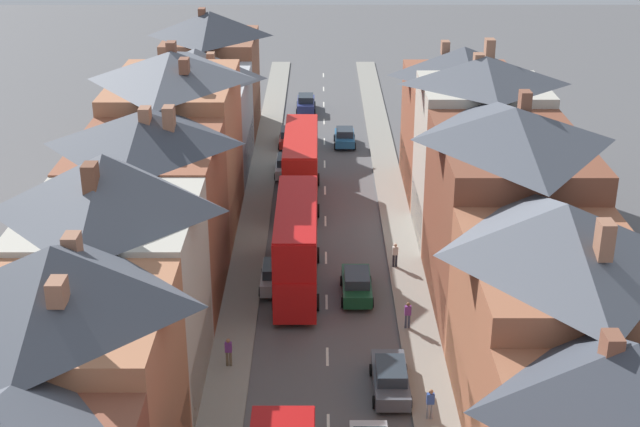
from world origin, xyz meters
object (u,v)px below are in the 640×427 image
(car_parked_left_a, at_px, (287,165))
(car_parked_right_b, at_px, (357,284))
(double_decker_bus_mid_street, at_px, (302,166))
(car_near_blue, at_px, (345,137))
(car_mid_white, at_px, (307,103))
(pedestrian_far_right, at_px, (396,254))
(double_decker_bus_lead, at_px, (297,244))
(pedestrian_far_left, at_px, (409,314))
(car_far_grey, at_px, (391,378))
(pedestrian_mid_right, at_px, (229,351))
(car_parked_left_b, at_px, (290,137))
(pedestrian_mid_left, at_px, (431,403))
(car_mid_black, at_px, (276,275))

(car_parked_left_a, xyz_separation_m, car_parked_right_b, (4.90, -20.71, -0.00))
(double_decker_bus_mid_street, relative_size, car_near_blue, 2.82)
(car_mid_white, bearing_deg, pedestrian_far_right, -80.02)
(car_mid_white, xyz_separation_m, pedestrian_far_right, (6.19, -35.14, 0.19))
(double_decker_bus_lead, height_order, pedestrian_far_left, double_decker_bus_lead)
(car_far_grey, distance_m, pedestrian_far_left, 6.15)
(car_far_grey, height_order, pedestrian_far_right, pedestrian_far_right)
(car_near_blue, distance_m, pedestrian_far_right, 24.54)
(double_decker_bus_lead, xyz_separation_m, pedestrian_mid_right, (-3.31, -9.15, -1.78))
(double_decker_bus_mid_street, relative_size, car_mid_white, 2.54)
(car_parked_left_b, height_order, pedestrian_far_left, pedestrian_far_left)
(pedestrian_mid_right, bearing_deg, car_parked_left_a, 85.95)
(double_decker_bus_lead, bearing_deg, pedestrian_mid_left, -64.27)
(car_near_blue, bearing_deg, double_decker_bus_mid_street, -105.38)
(car_parked_left_b, distance_m, car_far_grey, 38.45)
(double_decker_bus_lead, xyz_separation_m, pedestrian_far_right, (6.19, 2.38, -1.78))
(pedestrian_mid_right, bearing_deg, car_far_grey, -14.59)
(pedestrian_mid_right, xyz_separation_m, pedestrian_far_right, (9.50, 11.53, 0.00))
(car_mid_white, height_order, pedestrian_mid_left, pedestrian_mid_left)
(car_parked_left_a, relative_size, pedestrian_mid_left, 2.68)
(car_parked_left_a, bearing_deg, pedestrian_far_right, -66.20)
(car_mid_black, xyz_separation_m, pedestrian_mid_right, (-2.02, -8.93, 0.20))
(pedestrian_far_left, bearing_deg, pedestrian_mid_right, -158.19)
(pedestrian_mid_left, bearing_deg, car_near_blue, 94.22)
(car_mid_white, xyz_separation_m, pedestrian_mid_right, (-3.32, -46.67, 0.19))
(car_mid_white, relative_size, pedestrian_mid_left, 2.64)
(car_far_grey, relative_size, pedestrian_mid_right, 2.80)
(pedestrian_far_right, bearing_deg, car_far_grey, -95.38)
(car_mid_white, distance_m, pedestrian_mid_right, 46.79)
(car_mid_black, xyz_separation_m, car_parked_right_b, (4.90, -1.15, 0.00))
(double_decker_bus_lead, height_order, double_decker_bus_mid_street, same)
(pedestrian_mid_right, bearing_deg, car_mid_white, 85.94)
(pedestrian_mid_left, bearing_deg, double_decker_bus_lead, 115.73)
(car_far_grey, bearing_deg, car_near_blue, 91.96)
(double_decker_bus_mid_street, xyz_separation_m, pedestrian_mid_right, (-3.31, -22.81, -1.78))
(double_decker_bus_mid_street, distance_m, pedestrian_far_left, 20.06)
(double_decker_bus_mid_street, distance_m, car_far_grey, 25.50)
(double_decker_bus_lead, bearing_deg, car_mid_black, -170.49)
(car_near_blue, height_order, car_mid_black, car_mid_black)
(car_parked_left_a, distance_m, car_mid_black, 19.56)
(car_near_blue, distance_m, pedestrian_mid_left, 40.58)
(double_decker_bus_mid_street, relative_size, pedestrian_mid_left, 6.71)
(car_far_grey, xyz_separation_m, pedestrian_mid_right, (-8.22, 2.14, 0.22))
(double_decker_bus_lead, height_order, car_parked_right_b, double_decker_bus_lead)
(car_mid_white, bearing_deg, car_near_blue, -71.47)
(car_mid_white, height_order, car_parked_right_b, car_mid_white)
(car_parked_right_b, height_order, pedestrian_mid_right, pedestrian_mid_right)
(pedestrian_mid_right, bearing_deg, car_parked_left_b, 86.78)
(car_mid_black, distance_m, pedestrian_mid_left, 15.62)
(double_decker_bus_lead, bearing_deg, pedestrian_mid_right, -109.87)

